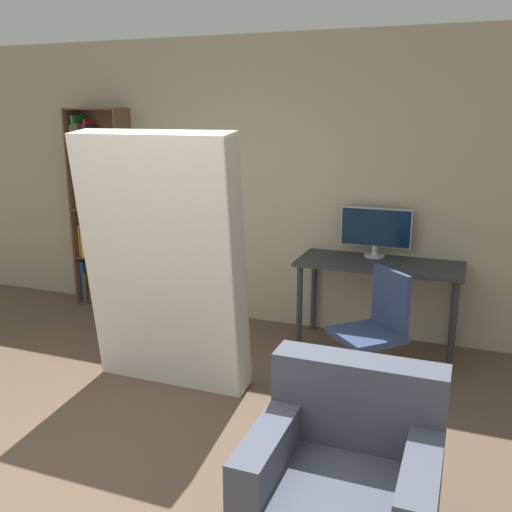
# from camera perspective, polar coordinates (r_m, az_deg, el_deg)

# --- Properties ---
(wall_back) EXTENTS (8.00, 0.06, 2.70)m
(wall_back) POSITION_cam_1_polar(r_m,az_deg,el_deg) (5.45, 0.46, 7.16)
(wall_back) COLOR tan
(wall_back) RESTS_ON ground
(desk) EXTENTS (1.38, 0.59, 0.78)m
(desk) POSITION_cam_1_polar(r_m,az_deg,el_deg) (4.97, 12.19, -1.82)
(desk) COLOR #2D2D33
(desk) RESTS_ON ground
(monitor) EXTENTS (0.61, 0.18, 0.43)m
(monitor) POSITION_cam_1_polar(r_m,az_deg,el_deg) (5.08, 11.88, 2.60)
(monitor) COLOR #B7B7BC
(monitor) RESTS_ON desk
(office_chair) EXTENTS (0.62, 0.62, 0.91)m
(office_chair) POSITION_cam_1_polar(r_m,az_deg,el_deg) (4.35, 11.53, -8.51)
(office_chair) COLOR #4C4C51
(office_chair) RESTS_ON ground
(bookshelf) EXTENTS (0.62, 0.28, 2.06)m
(bookshelf) POSITION_cam_1_polar(r_m,az_deg,el_deg) (6.22, -15.50, 4.51)
(bookshelf) COLOR brown
(bookshelf) RESTS_ON ground
(mattress_near) EXTENTS (1.19, 0.46, 1.91)m
(mattress_near) POSITION_cam_1_polar(r_m,az_deg,el_deg) (4.17, -9.17, -0.79)
(mattress_near) COLOR silver
(mattress_near) RESTS_ON ground
(armchair) EXTENTS (0.85, 0.80, 0.85)m
(armchair) POSITION_cam_1_polar(r_m,az_deg,el_deg) (2.93, 8.91, -21.50)
(armchair) COLOR #474C5B
(armchair) RESTS_ON ground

